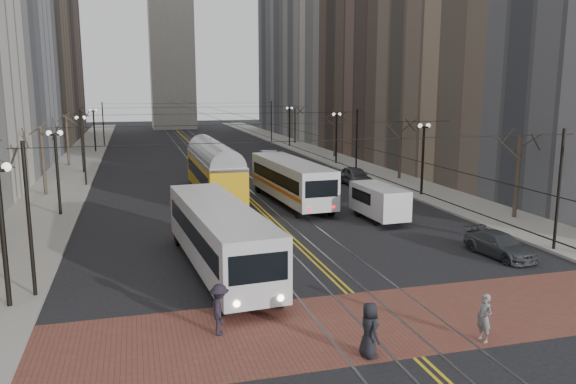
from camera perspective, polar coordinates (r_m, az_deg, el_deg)
ground at (r=25.40m, az=5.50°, el=-9.46°), size 260.00×260.00×0.00m
sidewalk_left at (r=68.11m, az=-20.66°, el=2.63°), size 5.00×140.00×0.15m
sidewalk_right at (r=71.81m, az=3.93°, el=3.66°), size 5.00×140.00×0.15m
crosswalk_band at (r=21.98m, az=9.30°, el=-12.82°), size 25.00×6.00×0.01m
streetcar_rails at (r=68.36m, az=-8.04°, el=3.17°), size 4.80×130.00×0.02m
centre_lines at (r=68.36m, az=-8.04°, el=3.17°), size 0.42×130.00×0.01m
building_left_far at (r=110.15m, az=-25.09°, el=15.50°), size 16.00×20.00×40.00m
building_right_mid at (r=76.77m, az=11.58°, el=16.58°), size 16.00×20.00×34.00m
building_right_far at (r=114.07m, az=2.18°, el=16.25°), size 16.00×20.00×40.00m
lamp_posts at (r=52.07m, az=-5.78°, el=4.03°), size 27.60×57.20×5.60m
street_trees at (r=58.45m, az=-6.86°, el=4.72°), size 31.68×53.28×5.60m
trolley_wires at (r=57.95m, az=-6.82°, el=5.63°), size 25.96×120.00×6.60m
transit_bus at (r=26.91m, az=-6.99°, el=-4.76°), size 3.67×12.99×3.20m
streetcar at (r=45.74m, az=-7.53°, el=1.72°), size 2.83×14.58×3.43m
rear_bus at (r=42.55m, az=0.29°, el=1.01°), size 3.40×12.52×3.23m
cargo_van at (r=37.60m, az=9.20°, el=-1.13°), size 2.22×5.27×2.29m
sedan_grey at (r=50.98m, az=6.84°, el=1.62°), size 2.03×4.84×1.64m
sedan_silver at (r=63.96m, az=-1.89°, el=3.49°), size 1.81×4.97×1.63m
sedan_parked at (r=31.33m, az=20.70°, el=-5.04°), size 2.24×4.44×1.24m
pedestrian_a at (r=18.93m, az=8.26°, el=-13.68°), size 0.68×0.96×1.85m
pedestrian_b at (r=20.95m, az=19.32°, el=-11.97°), size 0.51×0.68×1.70m
pedestrian_d at (r=20.44m, az=-6.96°, el=-11.76°), size 0.80×1.26×1.86m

